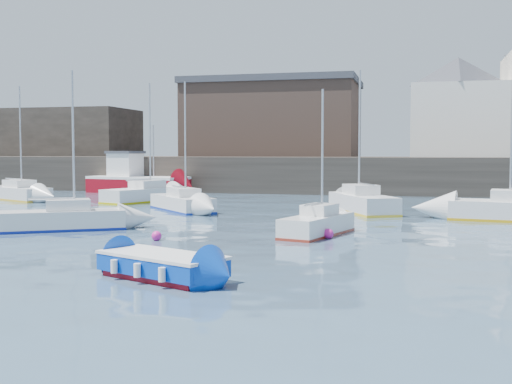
% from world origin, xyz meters
% --- Properties ---
extents(water, '(220.00, 220.00, 0.00)m').
position_xyz_m(water, '(0.00, 0.00, 0.00)').
color(water, '#2D4760').
rests_on(water, ground).
extents(quay_wall, '(90.00, 5.00, 3.00)m').
position_xyz_m(quay_wall, '(0.00, 35.00, 1.50)').
color(quay_wall, '#28231E').
rests_on(quay_wall, ground).
extents(land_strip, '(90.00, 32.00, 2.80)m').
position_xyz_m(land_strip, '(0.00, 53.00, 1.40)').
color(land_strip, '#28231E').
rests_on(land_strip, ground).
extents(bldg_east_d, '(11.14, 11.14, 8.95)m').
position_xyz_m(bldg_east_d, '(11.00, 41.50, 7.36)').
color(bldg_east_d, white).
rests_on(bldg_east_d, land_strip).
extents(warehouse, '(16.40, 10.40, 7.60)m').
position_xyz_m(warehouse, '(-6.00, 43.00, 6.62)').
color(warehouse, '#3D2D26').
rests_on(warehouse, land_strip).
extents(bldg_west, '(14.00, 8.00, 5.00)m').
position_xyz_m(bldg_west, '(-28.00, 42.00, 5.30)').
color(bldg_west, '#353028').
rests_on(bldg_west, land_strip).
extents(blue_dinghy, '(4.02, 2.97, 0.70)m').
position_xyz_m(blue_dinghy, '(0.86, -2.00, 0.39)').
color(blue_dinghy, maroon).
rests_on(blue_dinghy, ground).
extents(fishing_boat, '(8.98, 4.89, 5.64)m').
position_xyz_m(fishing_boat, '(-15.36, 31.56, 1.09)').
color(fishing_boat, maroon).
rests_on(fishing_boat, ground).
extents(sailboat_a, '(5.49, 4.32, 7.01)m').
position_xyz_m(sailboat_a, '(-7.56, 7.08, 0.49)').
color(sailboat_a, silver).
rests_on(sailboat_a, ground).
extents(sailboat_b, '(5.30, 5.51, 7.46)m').
position_xyz_m(sailboat_b, '(-5.75, 17.12, 0.49)').
color(sailboat_b, silver).
rests_on(sailboat_b, ground).
extents(sailboat_c, '(2.71, 4.82, 6.05)m').
position_xyz_m(sailboat_c, '(3.60, 8.13, 0.46)').
color(sailboat_c, silver).
rests_on(sailboat_c, ground).
extents(sailboat_e, '(6.49, 4.65, 8.07)m').
position_xyz_m(sailboat_e, '(-20.16, 22.14, 0.53)').
color(sailboat_e, silver).
rests_on(sailboat_e, ground).
extents(sailboat_f, '(4.54, 6.48, 8.12)m').
position_xyz_m(sailboat_f, '(4.59, 18.69, 0.57)').
color(sailboat_f, silver).
rests_on(sailboat_f, ground).
extents(sailboat_h, '(4.25, 6.68, 8.20)m').
position_xyz_m(sailboat_h, '(-10.68, 22.88, 0.53)').
color(sailboat_h, silver).
rests_on(sailboat_h, ground).
extents(buoy_near, '(0.39, 0.39, 0.39)m').
position_xyz_m(buoy_near, '(-2.25, 5.01, 0.00)').
color(buoy_near, '#D92191').
rests_on(buoy_near, ground).
extents(buoy_mid, '(0.42, 0.42, 0.42)m').
position_xyz_m(buoy_mid, '(4.17, 7.19, 0.00)').
color(buoy_mid, '#D92191').
rests_on(buoy_mid, ground).
extents(buoy_far, '(0.40, 0.40, 0.40)m').
position_xyz_m(buoy_far, '(2.14, 19.06, 0.00)').
color(buoy_far, '#D92191').
rests_on(buoy_far, ground).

